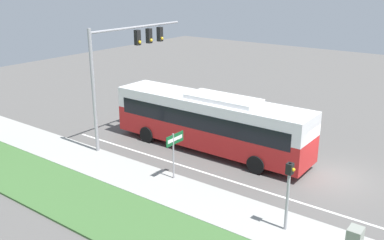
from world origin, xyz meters
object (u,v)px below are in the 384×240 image
Objects in this scene: pedestrian_signal at (289,186)px; street_sign at (174,147)px; signal_gantry at (125,56)px; bus at (209,120)px.

street_sign is at bearing 81.10° from pedestrian_signal.
street_sign is (-2.66, -5.77, -3.47)m from signal_gantry.
street_sign is (-4.27, -0.84, -0.08)m from bus.
pedestrian_signal is at bearing -98.90° from street_sign.
signal_gantry is 3.07× the size of street_sign.
bus is 6.20m from signal_gantry.
signal_gantry reaches higher than bus.
street_sign is (1.01, 6.44, -0.25)m from pedestrian_signal.
bus is 1.60× the size of signal_gantry.
signal_gantry is at bearing 73.27° from pedestrian_signal.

